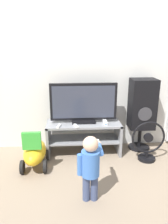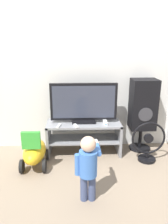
# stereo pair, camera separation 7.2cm
# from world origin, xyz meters

# --- Properties ---
(ground_plane) EXTENTS (16.00, 16.00, 0.00)m
(ground_plane) POSITION_xyz_m (0.00, 0.00, 0.00)
(ground_plane) COLOR gray
(wall_back) EXTENTS (10.00, 0.06, 2.60)m
(wall_back) POSITION_xyz_m (0.00, 0.51, 1.30)
(wall_back) COLOR silver
(wall_back) RESTS_ON ground_plane
(tv_stand) EXTENTS (1.08, 0.43, 0.48)m
(tv_stand) POSITION_xyz_m (0.00, 0.21, 0.32)
(tv_stand) COLOR gray
(tv_stand) RESTS_ON ground_plane
(television) EXTENTS (0.96, 0.20, 0.58)m
(television) POSITION_xyz_m (0.00, 0.23, 0.77)
(television) COLOR black
(television) RESTS_ON tv_stand
(game_console) EXTENTS (0.05, 0.18, 0.05)m
(game_console) POSITION_xyz_m (0.31, 0.15, 0.51)
(game_console) COLOR white
(game_console) RESTS_ON tv_stand
(remote_primary) EXTENTS (0.06, 0.13, 0.03)m
(remote_primary) POSITION_xyz_m (-0.36, 0.06, 0.50)
(remote_primary) COLOR white
(remote_primary) RESTS_ON tv_stand
(remote_secondary) EXTENTS (0.07, 0.13, 0.03)m
(remote_secondary) POSITION_xyz_m (-0.12, 0.06, 0.50)
(remote_secondary) COLOR white
(remote_secondary) RESTS_ON tv_stand
(child) EXTENTS (0.28, 0.43, 0.73)m
(child) POSITION_xyz_m (0.00, -0.84, 0.43)
(child) COLOR #3F4C72
(child) RESTS_ON ground_plane
(speaker_tower) EXTENTS (0.37, 0.34, 1.10)m
(speaker_tower) POSITION_xyz_m (0.89, 0.31, 0.70)
(speaker_tower) COLOR black
(speaker_tower) RESTS_ON ground_plane
(floor_fan) EXTENTS (0.47, 0.25, 0.58)m
(floor_fan) POSITION_xyz_m (0.89, -0.07, 0.26)
(floor_fan) COLOR black
(floor_fan) RESTS_ON ground_plane
(ride_on_toy) EXTENTS (0.33, 0.60, 0.56)m
(ride_on_toy) POSITION_xyz_m (-0.67, -0.15, 0.21)
(ride_on_toy) COLOR gold
(ride_on_toy) RESTS_ON ground_plane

